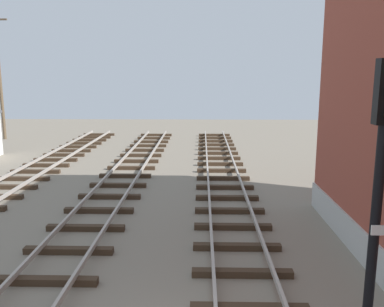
# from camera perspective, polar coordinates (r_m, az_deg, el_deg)

# --- Properties ---
(signal_mast) EXTENTS (0.36, 0.40, 5.18)m
(signal_mast) POSITION_cam_1_polar(r_m,az_deg,el_deg) (7.79, 24.72, -2.34)
(signal_mast) COLOR black
(signal_mast) RESTS_ON ground
(utility_pole_far) EXTENTS (1.80, 0.24, 9.30)m
(utility_pole_far) POSITION_cam_1_polar(r_m,az_deg,el_deg) (34.60, -25.22, 9.80)
(utility_pole_far) COLOR brown
(utility_pole_far) RESTS_ON ground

